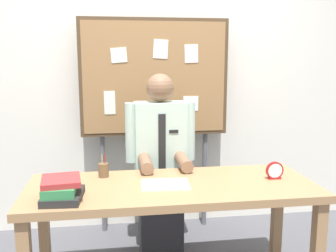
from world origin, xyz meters
TOP-DOWN VIEW (x-y plane):
  - back_wall at (0.00, 1.17)m, footprint 6.40×0.08m
  - desk at (0.00, 0.00)m, footprint 1.86×0.71m
  - person at (0.00, 0.59)m, footprint 0.55×0.56m
  - bulletin_board at (-0.00, 0.97)m, footprint 1.29×0.09m
  - book_stack at (-0.67, -0.17)m, footprint 0.25×0.29m
  - open_notebook at (-0.05, -0.02)m, footprint 0.32×0.24m
  - desk_clock at (0.70, 0.01)m, footprint 0.12×0.04m
  - pen_holder at (-0.44, 0.22)m, footprint 0.07×0.07m

SIDE VIEW (x-z plane):
  - desk at x=0.00m, z-range 0.29..1.04m
  - person at x=0.00m, z-range -0.05..1.39m
  - open_notebook at x=-0.05m, z-range 0.75..0.77m
  - pen_holder at x=-0.44m, z-range 0.72..0.88m
  - desk_clock at x=0.70m, z-range 0.75..0.87m
  - book_stack at x=-0.67m, z-range 0.75..0.88m
  - back_wall at x=0.00m, z-range 0.00..2.70m
  - bulletin_board at x=0.00m, z-range 0.42..2.31m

